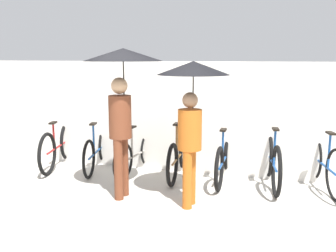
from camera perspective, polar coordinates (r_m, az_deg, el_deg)
The scene contains 11 objects.
ground_plane at distance 4.86m, azimuth -4.04°, elevation -14.22°, with size 30.00×30.00×0.00m, color #B7B2A8.
back_wall at distance 6.59m, azimuth 2.44°, elevation 1.32°, with size 12.61×0.12×1.95m.
parked_bicycle_0 at distance 7.26m, azimuth -16.39°, elevation -2.97°, with size 0.55×1.77×0.97m.
parked_bicycle_1 at distance 6.93m, azimuth -10.78°, elevation -3.64°, with size 0.53×1.68×1.02m.
parked_bicycle_2 at distance 6.64m, azimuth -4.76°, elevation -4.15°, with size 0.44×1.64×1.04m.
parked_bicycle_3 at distance 6.39m, azimuth 1.65°, elevation -4.55°, with size 0.44×1.69×1.05m.
parked_bicycle_4 at distance 6.27m, azimuth 8.53°, elevation -4.98°, with size 0.44×1.74×1.11m.
parked_bicycle_5 at distance 6.17m, azimuth 15.60°, elevation -5.20°, with size 0.44×1.72×1.04m.
parked_bicycle_6 at distance 6.29m, azimuth 22.64°, elevation -5.33°, with size 0.54×1.70×1.08m.
pedestrian_leading at distance 5.34m, azimuth -6.99°, elevation 7.28°, with size 1.12×1.12×2.15m.
pedestrian_center at distance 5.00m, azimuth 3.69°, elevation 4.95°, with size 0.98×0.98×1.97m.
Camera 1 is at (1.54, -4.13, 2.04)m, focal length 40.00 mm.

